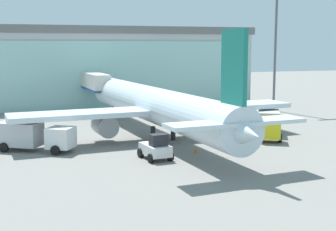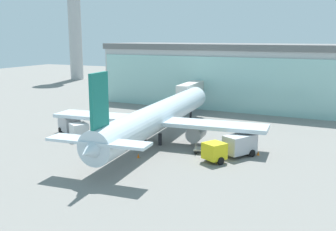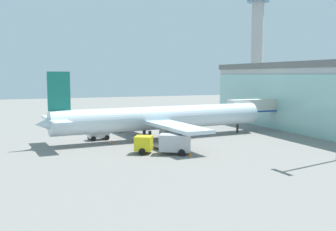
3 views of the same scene
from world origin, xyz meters
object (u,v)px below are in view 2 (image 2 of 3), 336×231
object	(u,v)px
baggage_cart	(205,149)
safety_cone_wingtip	(258,153)
fuel_truck	(232,146)
safety_cone_nose	(138,156)
pushback_tug	(103,149)
catering_truck	(72,126)
jet_bridge	(193,89)
control_tower	(74,6)
airplane	(158,117)

from	to	relation	value
baggage_cart	safety_cone_wingtip	xyz separation A→B (m)	(6.25, 1.90, -0.23)
fuel_truck	safety_cone_nose	distance (m)	11.35
pushback_tug	safety_cone_nose	world-z (taller)	pushback_tug
catering_truck	fuel_truck	world-z (taller)	same
catering_truck	pushback_tug	xyz separation A→B (m)	(9.87, -6.81, -0.49)
jet_bridge	fuel_truck	xyz separation A→B (m)	(14.65, -24.96, -3.02)
baggage_cart	safety_cone_wingtip	distance (m)	6.53
control_tower	pushback_tug	world-z (taller)	control_tower
catering_truck	safety_cone_wingtip	bearing A→B (deg)	35.57
jet_bridge	airplane	distance (m)	21.51
fuel_truck	safety_cone_nose	world-z (taller)	fuel_truck
control_tower	catering_truck	world-z (taller)	control_tower
pushback_tug	airplane	bearing A→B (deg)	-24.33
catering_truck	safety_cone_wingtip	size ratio (longest dim) A/B	13.35
airplane	catering_truck	size ratio (longest dim) A/B	5.42
safety_cone_nose	baggage_cart	bearing A→B (deg)	37.34
airplane	pushback_tug	distance (m)	10.28
jet_bridge	pushback_tug	size ratio (longest dim) A/B	3.67
fuel_truck	baggage_cart	bearing A→B (deg)	-69.21
catering_truck	baggage_cart	distance (m)	20.89
fuel_truck	pushback_tug	world-z (taller)	fuel_truck
jet_bridge	safety_cone_nose	xyz separation A→B (m)	(4.35, -29.56, -4.21)
control_tower	fuel_truck	xyz separation A→B (m)	(72.01, -64.55, -22.78)
safety_cone_nose	safety_cone_wingtip	bearing A→B (deg)	28.47
catering_truck	pushback_tug	world-z (taller)	catering_truck
pushback_tug	safety_cone_wingtip	xyz separation A→B (m)	(17.25, 8.32, -0.70)
airplane	control_tower	bearing A→B (deg)	40.39
baggage_cart	pushback_tug	bearing A→B (deg)	15.89
pushback_tug	jet_bridge	bearing A→B (deg)	-7.24
fuel_truck	pushback_tug	distance (m)	15.69
control_tower	safety_cone_nose	size ratio (longest dim) A/B	73.98
baggage_cart	safety_cone_nose	size ratio (longest dim) A/B	5.65
control_tower	pushback_tug	bearing A→B (deg)	-50.78
control_tower	safety_cone_nose	bearing A→B (deg)	-48.26
baggage_cart	pushback_tug	world-z (taller)	pushback_tug
pushback_tug	safety_cone_wingtip	size ratio (longest dim) A/B	6.19
control_tower	pushback_tug	distance (m)	93.82
fuel_truck	safety_cone_wingtip	size ratio (longest dim) A/B	13.51
jet_bridge	airplane	bearing A→B (deg)	-174.66
jet_bridge	fuel_truck	world-z (taller)	jet_bridge
jet_bridge	control_tower	world-z (taller)	control_tower
airplane	safety_cone_wingtip	xyz separation A→B (m)	(14.35, -1.24, -3.15)
pushback_tug	safety_cone_wingtip	distance (m)	19.16
airplane	safety_cone_wingtip	distance (m)	14.74
fuel_truck	pushback_tug	size ratio (longest dim) A/B	2.18
safety_cone_wingtip	baggage_cart	bearing A→B (deg)	-163.10
airplane	baggage_cart	size ratio (longest dim) A/B	12.80
control_tower	fuel_truck	bearing A→B (deg)	-41.87
safety_cone_nose	safety_cone_wingtip	world-z (taller)	same
safety_cone_nose	jet_bridge	bearing A→B (deg)	98.36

